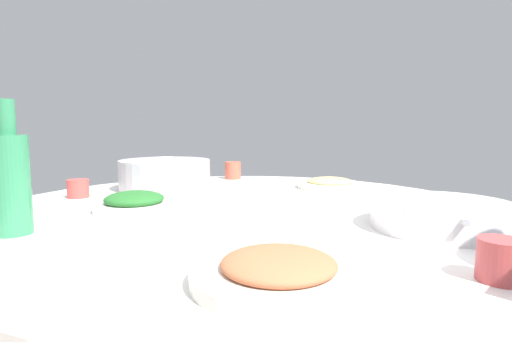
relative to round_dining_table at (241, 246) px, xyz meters
The scene contains 10 objects.
round_dining_table is the anchor object (origin of this frame).
rice_bowl 0.44m from the round_dining_table, ahead, with size 0.30×0.30×0.11m.
soup_bowl 0.49m from the round_dining_table, 155.44° to the right, with size 0.28×0.28×0.06m.
dish_noodles 0.47m from the round_dining_table, 79.61° to the right, with size 0.22×0.22×0.04m.
dish_greens 0.29m from the round_dining_table, 55.06° to the left, with size 0.20×0.20×0.05m.
dish_tofu_braise 0.52m from the round_dining_table, 148.27° to the left, with size 0.24×0.24×0.04m.
green_bottle 0.55m from the round_dining_table, 79.62° to the left, with size 0.07×0.07×0.26m.
tea_cup_near 0.63m from the round_dining_table, behind, with size 0.06×0.06×0.06m, color #BD4445.
tea_cup_far 0.53m from the round_dining_table, 31.97° to the left, with size 0.06×0.06×0.05m, color #CA443D.
tea_cup_side 0.60m from the round_dining_table, 34.54° to the right, with size 0.06×0.06×0.07m, color #CB523C.
Camera 1 is at (-0.83, 0.63, 0.99)m, focal length 28.86 mm.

